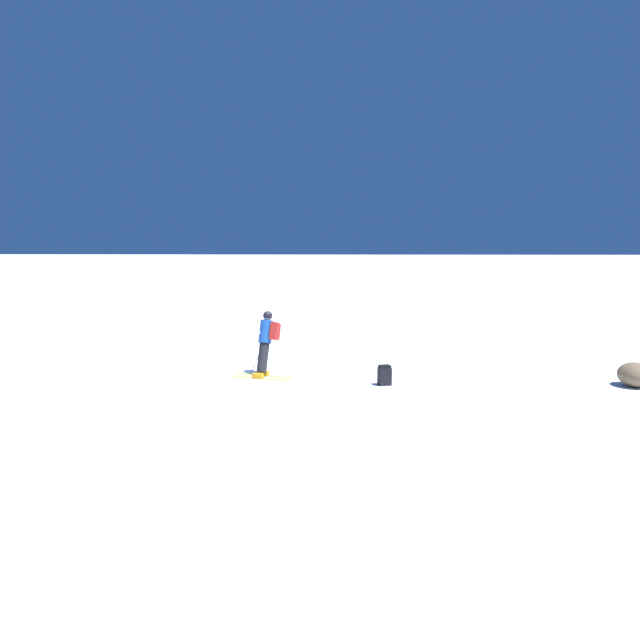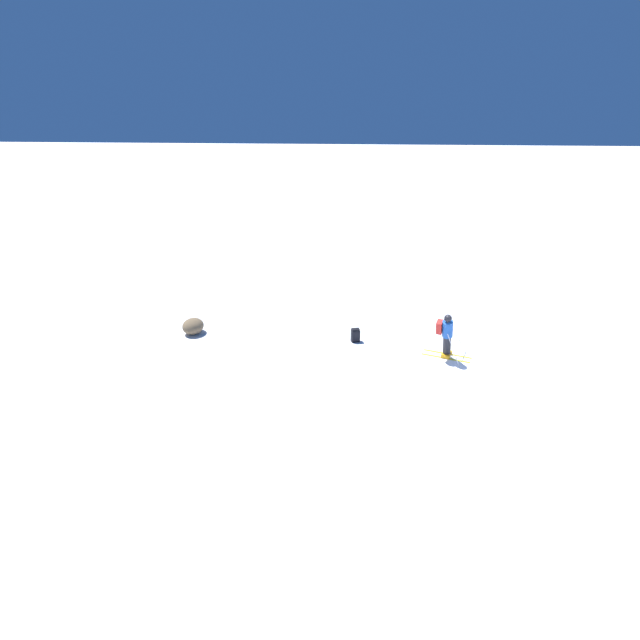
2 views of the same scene
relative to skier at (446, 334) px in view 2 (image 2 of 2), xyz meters
name	(u,v)px [view 2 (image 2 of 2)]	position (x,y,z in m)	size (l,w,h in m)	color
ground_plane	(450,375)	(-1.10, -0.11, -0.94)	(300.00, 300.00, 0.00)	white
skier	(446,334)	(0.00, 0.00, 0.00)	(1.24, 1.69, 1.72)	yellow
spare_backpack	(355,335)	(1.03, 3.05, -0.69)	(0.30, 0.35, 0.50)	black
exposed_boulder_0	(193,326)	(0.90, 9.12, -0.64)	(0.91, 0.77, 0.59)	brown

